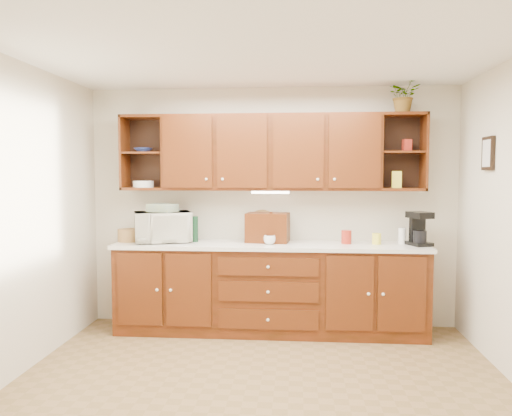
% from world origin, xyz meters
% --- Properties ---
extents(floor, '(4.00, 4.00, 0.00)m').
position_xyz_m(floor, '(0.00, 0.00, 0.00)').
color(floor, brown).
rests_on(floor, ground).
extents(ceiling, '(4.00, 4.00, 0.00)m').
position_xyz_m(ceiling, '(0.00, 0.00, 2.60)').
color(ceiling, white).
rests_on(ceiling, back_wall).
extents(back_wall, '(4.00, 0.00, 4.00)m').
position_xyz_m(back_wall, '(0.00, 1.75, 1.30)').
color(back_wall, beige).
rests_on(back_wall, floor).
extents(left_wall, '(0.00, 3.50, 3.50)m').
position_xyz_m(left_wall, '(-2.00, 0.00, 1.30)').
color(left_wall, beige).
rests_on(left_wall, floor).
extents(base_cabinets, '(3.20, 0.60, 0.90)m').
position_xyz_m(base_cabinets, '(0.00, 1.45, 0.45)').
color(base_cabinets, '#331805').
rests_on(base_cabinets, floor).
extents(countertop, '(3.24, 0.64, 0.04)m').
position_xyz_m(countertop, '(0.00, 1.44, 0.92)').
color(countertop, silver).
rests_on(countertop, base_cabinets).
extents(upper_cabinets, '(3.20, 0.33, 0.80)m').
position_xyz_m(upper_cabinets, '(0.01, 1.59, 1.89)').
color(upper_cabinets, '#331805').
rests_on(upper_cabinets, back_wall).
extents(undercabinet_light, '(0.40, 0.05, 0.02)m').
position_xyz_m(undercabinet_light, '(0.00, 1.53, 1.47)').
color(undercabinet_light, white).
rests_on(undercabinet_light, upper_cabinets).
extents(framed_picture, '(0.03, 0.24, 0.30)m').
position_xyz_m(framed_picture, '(1.98, 0.90, 1.85)').
color(framed_picture, black).
rests_on(framed_picture, right_wall).
extents(wicker_basket, '(0.30, 0.30, 0.13)m').
position_xyz_m(wicker_basket, '(-1.52, 1.48, 1.01)').
color(wicker_basket, '#A27243').
rests_on(wicker_basket, countertop).
extents(microwave, '(0.68, 0.57, 0.32)m').
position_xyz_m(microwave, '(-1.15, 1.47, 1.10)').
color(microwave, white).
rests_on(microwave, countertop).
extents(towel_stack, '(0.33, 0.29, 0.08)m').
position_xyz_m(towel_stack, '(-1.15, 1.47, 1.30)').
color(towel_stack, '#C2C15B').
rests_on(towel_stack, microwave).
extents(wine_bottle, '(0.08, 0.08, 0.28)m').
position_xyz_m(wine_bottle, '(-0.81, 1.51, 1.08)').
color(wine_bottle, '#10311B').
rests_on(wine_bottle, countertop).
extents(woven_tray, '(0.34, 0.09, 0.33)m').
position_xyz_m(woven_tray, '(-0.10, 1.69, 0.95)').
color(woven_tray, '#A27243').
rests_on(woven_tray, countertop).
extents(bread_box, '(0.47, 0.33, 0.31)m').
position_xyz_m(bread_box, '(-0.03, 1.54, 1.10)').
color(bread_box, '#331805').
rests_on(bread_box, countertop).
extents(mug_tree, '(0.31, 0.30, 0.33)m').
position_xyz_m(mug_tree, '(0.01, 1.45, 0.99)').
color(mug_tree, '#331805').
rests_on(mug_tree, countertop).
extents(canister_red, '(0.12, 0.12, 0.14)m').
position_xyz_m(canister_red, '(0.80, 1.48, 1.01)').
color(canister_red, '#A42617').
rests_on(canister_red, countertop).
extents(canister_white, '(0.09, 0.09, 0.16)m').
position_xyz_m(canister_white, '(1.37, 1.52, 1.02)').
color(canister_white, white).
rests_on(canister_white, countertop).
extents(canister_yellow, '(0.12, 0.12, 0.11)m').
position_xyz_m(canister_yellow, '(1.10, 1.47, 1.00)').
color(canister_yellow, yellow).
rests_on(canister_yellow, countertop).
extents(coffee_maker, '(0.26, 0.29, 0.34)m').
position_xyz_m(coffee_maker, '(1.52, 1.43, 1.10)').
color(coffee_maker, black).
rests_on(coffee_maker, countertop).
extents(bowl_stack, '(0.22, 0.22, 0.04)m').
position_xyz_m(bowl_stack, '(-1.38, 1.56, 1.92)').
color(bowl_stack, navy).
rests_on(bowl_stack, upper_cabinets).
extents(plate_stack, '(0.28, 0.28, 0.07)m').
position_xyz_m(plate_stack, '(-1.38, 1.57, 1.56)').
color(plate_stack, white).
rests_on(plate_stack, upper_cabinets).
extents(pantry_box_yellow, '(0.11, 0.09, 0.17)m').
position_xyz_m(pantry_box_yellow, '(1.31, 1.57, 1.61)').
color(pantry_box_yellow, yellow).
rests_on(pantry_box_yellow, upper_cabinets).
extents(pantry_box_red, '(0.09, 0.08, 0.12)m').
position_xyz_m(pantry_box_red, '(1.41, 1.58, 1.96)').
color(pantry_box_red, '#A42617').
rests_on(pantry_box_red, upper_cabinets).
extents(potted_plant, '(0.33, 0.29, 0.35)m').
position_xyz_m(potted_plant, '(1.37, 1.53, 2.46)').
color(potted_plant, '#999999').
rests_on(potted_plant, upper_cabinets).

